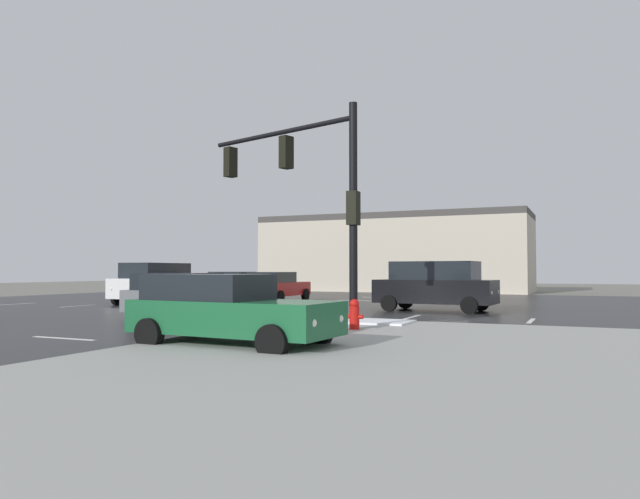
{
  "coord_description": "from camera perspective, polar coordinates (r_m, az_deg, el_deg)",
  "views": [
    {
      "loc": [
        11.66,
        -20.73,
        1.68
      ],
      "look_at": [
        -0.19,
        5.75,
        2.71
      ],
      "focal_mm": 33.34,
      "sensor_mm": 36.0,
      "label": 1
    }
  ],
  "objects": [
    {
      "name": "snow_strip_curbside",
      "position": [
        18.07,
        2.42,
        -6.82
      ],
      "size": [
        4.0,
        1.6,
        0.06
      ],
      "primitive_type": "cube",
      "color": "white",
      "rests_on": "sidewalk_corner"
    },
    {
      "name": "suv_white",
      "position": [
        30.69,
        -15.49,
        -3.05
      ],
      "size": [
        2.21,
        4.86,
        2.03
      ],
      "rotation": [
        0.0,
        0.0,
        -1.56
      ],
      "color": "white",
      "rests_on": "road_asphalt"
    },
    {
      "name": "fire_hydrant",
      "position": [
        15.66,
        3.32,
        -6.21
      ],
      "size": [
        0.48,
        0.26,
        0.79
      ],
      "color": "red",
      "rests_on": "sidewalk_corner"
    },
    {
      "name": "suv_black",
      "position": [
        24.76,
        10.99,
        -3.35
      ],
      "size": [
        4.94,
        2.43,
        2.03
      ],
      "rotation": [
        0.0,
        0.0,
        -0.07
      ],
      "color": "black",
      "rests_on": "road_asphalt"
    },
    {
      "name": "sedan_blue",
      "position": [
        37.74,
        -9.07,
        -3.25
      ],
      "size": [
        4.6,
        2.19,
        1.58
      ],
      "rotation": [
        0.0,
        0.0,
        3.1
      ],
      "color": "navy",
      "rests_on": "road_asphalt"
    },
    {
      "name": "road_asphalt",
      "position": [
        23.84,
        -5.25,
        -6.03
      ],
      "size": [
        44.0,
        44.0,
        0.02
      ],
      "primitive_type": "cube",
      "color": "#232326",
      "rests_on": "ground_plane"
    },
    {
      "name": "strip_building_background",
      "position": [
        49.26,
        7.21,
        -0.38
      ],
      "size": [
        21.35,
        8.0,
        6.16
      ],
      "color": "#BCB29E",
      "rests_on": "ground_plane"
    },
    {
      "name": "sedan_red",
      "position": [
        31.55,
        -4.21,
        -3.52
      ],
      "size": [
        2.08,
        4.56,
        1.58
      ],
      "rotation": [
        0.0,
        0.0,
        1.59
      ],
      "color": "#B21919",
      "rests_on": "road_asphalt"
    },
    {
      "name": "sedan_grey",
      "position": [
        19.51,
        -12.41,
        -4.41
      ],
      "size": [
        4.54,
        2.02,
        1.58
      ],
      "rotation": [
        0.0,
        0.0,
        0.0
      ],
      "color": "slate",
      "rests_on": "road_asphalt"
    },
    {
      "name": "traffic_signal_mast",
      "position": [
        16.92,
        -0.94,
        6.49
      ],
      "size": [
        5.42,
        1.77,
        6.04
      ],
      "rotation": [
        0.0,
        0.0,
        2.86
      ],
      "color": "black",
      "rests_on": "sidewalk_corner"
    },
    {
      "name": "lane_markings",
      "position": [
        22.06,
        -4.27,
        -6.33
      ],
      "size": [
        36.15,
        36.15,
        0.01
      ],
      "color": "silver",
      "rests_on": "road_asphalt"
    },
    {
      "name": "sidewalk_corner",
      "position": [
        8.88,
        26.53,
        -12.27
      ],
      "size": [
        18.0,
        18.0,
        0.14
      ],
      "primitive_type": "cube",
      "color": "#9E9E99",
      "rests_on": "ground_plane"
    },
    {
      "name": "ground_plane",
      "position": [
        23.84,
        -5.25,
        -6.06
      ],
      "size": [
        120.0,
        120.0,
        0.0
      ],
      "primitive_type": "plane",
      "color": "slate"
    },
    {
      "name": "sedan_green",
      "position": [
        12.9,
        -8.9,
        -5.68
      ],
      "size": [
        4.62,
        2.25,
        1.58
      ],
      "rotation": [
        0.0,
        0.0,
        -0.06
      ],
      "color": "#195933",
      "rests_on": "road_asphalt"
    }
  ]
}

